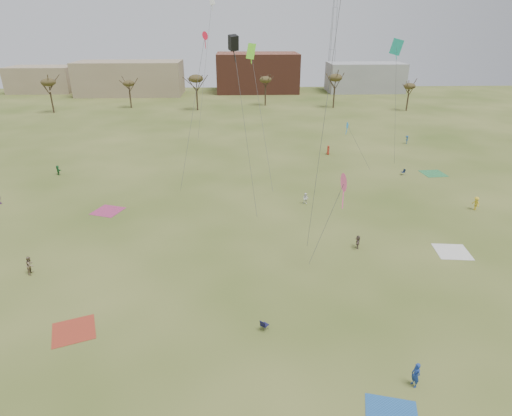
{
  "coord_description": "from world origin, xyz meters",
  "views": [
    {
      "loc": [
        -1.47,
        -22.79,
        20.91
      ],
      "look_at": [
        0.0,
        12.0,
        5.5
      ],
      "focal_mm": 29.48,
      "sensor_mm": 36.0,
      "label": 1
    }
  ],
  "objects_px": {
    "camp_chair_right": "(403,173)",
    "radio_tower": "(333,28)",
    "flyer_near_right": "(416,375)",
    "camp_chair_center": "(264,327)"
  },
  "relations": [
    {
      "from": "camp_chair_right",
      "to": "radio_tower",
      "type": "relative_size",
      "value": 0.02
    },
    {
      "from": "flyer_near_right",
      "to": "camp_chair_center",
      "type": "height_order",
      "value": "flyer_near_right"
    },
    {
      "from": "camp_chair_right",
      "to": "flyer_near_right",
      "type": "bearing_deg",
      "value": -33.34
    },
    {
      "from": "flyer_near_right",
      "to": "radio_tower",
      "type": "height_order",
      "value": "radio_tower"
    },
    {
      "from": "camp_chair_center",
      "to": "camp_chair_right",
      "type": "height_order",
      "value": "same"
    },
    {
      "from": "camp_chair_center",
      "to": "radio_tower",
      "type": "height_order",
      "value": "radio_tower"
    },
    {
      "from": "camp_chair_right",
      "to": "radio_tower",
      "type": "height_order",
      "value": "radio_tower"
    },
    {
      "from": "flyer_near_right",
      "to": "camp_chair_right",
      "type": "relative_size",
      "value": 2.0
    },
    {
      "from": "flyer_near_right",
      "to": "camp_chair_right",
      "type": "height_order",
      "value": "flyer_near_right"
    },
    {
      "from": "camp_chair_center",
      "to": "radio_tower",
      "type": "relative_size",
      "value": 0.02
    }
  ]
}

